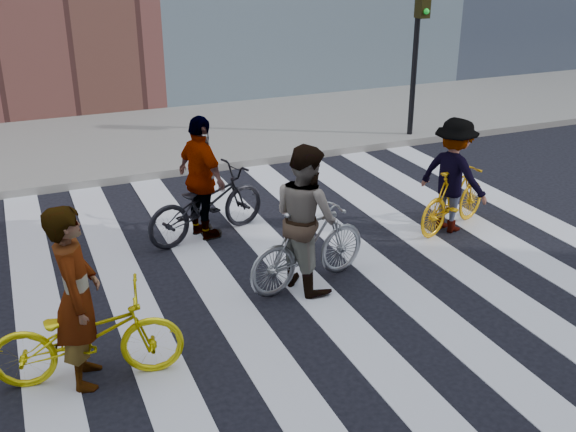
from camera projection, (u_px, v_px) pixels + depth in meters
ground at (347, 281)px, 8.97m from camera, size 100.00×100.00×0.00m
sidewalk_far at (194, 135)px, 15.31m from camera, size 100.00×5.00×0.15m
zebra_crosswalk at (347, 280)px, 8.97m from camera, size 8.25×10.00×0.01m
traffic_signal at (418, 37)px, 14.20m from camera, size 0.22×0.42×3.33m
bike_yellow_left at (87, 336)px, 6.80m from camera, size 2.01×1.01×1.01m
bike_silver_mid at (309, 246)px, 8.68m from camera, size 1.90×0.93×1.10m
bike_yellow_right at (454, 199)px, 10.39m from camera, size 1.72×1.03×1.00m
bike_dark_rear at (206, 204)px, 10.10m from camera, size 2.13×1.26×1.06m
rider_left at (77, 297)px, 6.61m from camera, size 0.59×0.78×1.94m
rider_mid at (305, 217)px, 8.51m from camera, size 0.92×1.07×1.92m
rider_right at (453, 175)px, 10.23m from camera, size 1.02×1.30×1.77m
rider_rear at (202, 178)px, 9.92m from camera, size 0.76×1.19×1.88m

